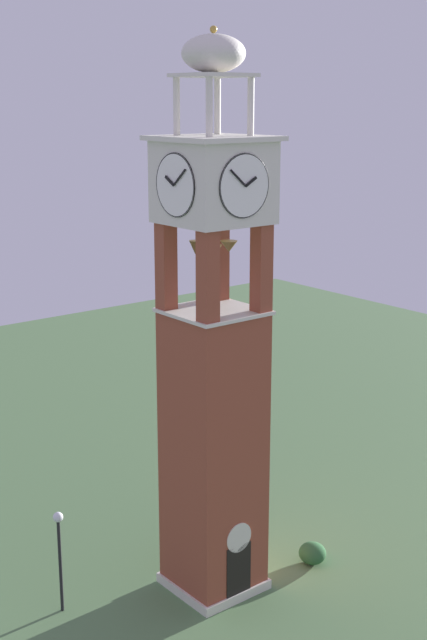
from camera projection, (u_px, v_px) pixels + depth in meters
ground at (213, 585)px, 31.93m from camera, size 80.00×80.00×0.00m
clock_tower at (214, 375)px, 29.87m from camera, size 3.45×3.45×19.80m
lamp_post at (59, 543)px, 29.67m from camera, size 0.36×0.36×3.80m
shrub_near_entry at (312, 553)px, 33.34m from camera, size 1.07×1.07×0.83m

